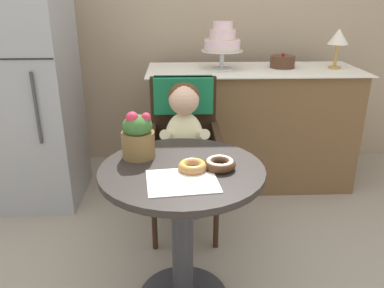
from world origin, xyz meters
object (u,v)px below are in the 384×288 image
Objects in this scene: donut_front at (193,166)px; table_lamp at (338,38)px; wicker_chair at (184,131)px; seated_child at (184,134)px; refrigerator at (24,84)px; donut_mid at (220,163)px; tiered_cake_stand at (222,42)px; cafe_table at (182,210)px; flower_vase at (138,135)px; round_layer_cake at (283,62)px.

table_lamp reaches higher than donut_front.
seated_child reaches higher than wicker_chair.
seated_child is 0.43× the size of refrigerator.
donut_mid is 1.68m from table_lamp.
donut_front is at bearing -87.63° from seated_child.
tiered_cake_stand is (0.29, 0.61, 0.46)m from wicker_chair.
cafe_table is 0.39m from flower_vase.
donut_mid reaches higher than donut_front.
wicker_chair is at bearing 101.24° from donut_mid.
refrigerator reaches higher than table_lamp.
wicker_chair is at bearing 88.20° from cafe_table.
round_layer_cake reaches higher than seated_child.
tiered_cake_stand is (0.31, 1.30, 0.59)m from cafe_table.
wicker_chair reaches higher than flower_vase.
refrigerator is (-1.21, 1.12, 0.11)m from donut_mid.
refrigerator is at bearing 131.37° from flower_vase.
cafe_table is 2.53× the size of table_lamp.
round_layer_cake reaches higher than wicker_chair.
refrigerator reaches higher than donut_mid.
seated_child is (0.00, -0.16, 0.04)m from wicker_chair.
seated_child is 1.13m from round_layer_cake.
flower_vase is at bearing -48.63° from refrigerator.
tiered_cake_stand reaches higher than round_layer_cake.
seated_child is 1.22m from refrigerator.
table_lamp is (0.98, 1.31, 0.37)m from donut_mid.
refrigerator is (-1.36, -0.20, -0.25)m from tiered_cake_stand.
donut_front is 0.44× the size of table_lamp.
wicker_chair reaches higher than cafe_table.
refrigerator is (-2.20, -0.20, -0.27)m from table_lamp.
seated_child is 2.55× the size of table_lamp.
round_layer_cake is at bearing 51.61° from flower_vase.
flower_vase is at bearing -114.89° from wicker_chair.
donut_front is at bearing -117.75° from round_layer_cake.
wicker_chair reaches higher than donut_mid.
tiered_cake_stand reaches higher than table_lamp.
wicker_chair is 1.36m from table_lamp.
round_layer_cake is at bearing 65.98° from donut_mid.
seated_child is at bearing 87.68° from cafe_table.
flower_vase is 0.66× the size of tiered_cake_stand.
tiered_cake_stand reaches higher than donut_mid.
wicker_chair is at bearing -138.80° from round_layer_cake.
cafe_table is 5.78× the size of donut_front.
donut_mid is at bearing -96.45° from tiered_cake_stand.
round_layer_cake is 0.11× the size of refrigerator.
wicker_chair is 0.73m from donut_mid.
table_lamp is at bearing -0.05° from tiered_cake_stand.
table_lamp is at bearing 48.57° from cafe_table.
seated_child is 0.92m from tiered_cake_stand.
cafe_table is at bearing 174.48° from donut_mid.
round_layer_cake is (0.46, 0.05, -0.15)m from tiered_cake_stand.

